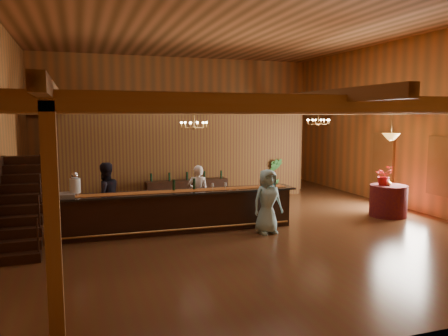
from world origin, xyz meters
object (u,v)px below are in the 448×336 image
object	(u,v)px
raffle_drum	(266,181)
guest	(268,201)
backbar_shelf	(187,191)
pendant_lamp	(391,137)
tasting_bar	(178,211)
chandelier_right	(318,122)
chandelier_left	(194,124)
floor_plant	(273,177)
bartender	(198,194)
staff_second	(105,197)
round_table	(388,201)
beverage_dispenser	(75,185)

from	to	relation	value
raffle_drum	guest	bearing A→B (deg)	-111.45
backbar_shelf	pendant_lamp	distance (m)	6.85
tasting_bar	chandelier_right	bearing A→B (deg)	25.81
tasting_bar	backbar_shelf	size ratio (longest dim) A/B	2.22
pendant_lamp	chandelier_left	bearing A→B (deg)	161.27
backbar_shelf	floor_plant	distance (m)	3.56
backbar_shelf	chandelier_right	world-z (taller)	chandelier_right
chandelier_right	bartender	world-z (taller)	chandelier_right
staff_second	guest	world-z (taller)	staff_second
staff_second	chandelier_right	bearing A→B (deg)	172.03
floor_plant	tasting_bar	bearing A→B (deg)	-138.35
round_table	backbar_shelf	bearing A→B (deg)	143.58
bartender	chandelier_left	bearing A→B (deg)	-74.53
tasting_bar	staff_second	bearing A→B (deg)	159.15
bartender	beverage_dispenser	bearing A→B (deg)	34.27
backbar_shelf	beverage_dispenser	bearing A→B (deg)	-139.86
beverage_dispenser	tasting_bar	bearing A→B (deg)	-2.52
raffle_drum	backbar_shelf	size ratio (longest dim) A/B	0.12
raffle_drum	beverage_dispenser	bearing A→B (deg)	177.50
round_table	floor_plant	bearing A→B (deg)	111.75
staff_second	chandelier_left	bearing A→B (deg)	176.26
staff_second	floor_plant	world-z (taller)	staff_second
tasting_bar	round_table	bearing A→B (deg)	-1.18
chandelier_left	bartender	size ratio (longest dim) A/B	0.49
round_table	guest	xyz separation A→B (m)	(-4.26, -0.62, 0.36)
chandelier_right	pendant_lamp	world-z (taller)	same
pendant_lamp	staff_second	size ratio (longest dim) A/B	0.50
chandelier_left	bartender	distance (m)	2.12
pendant_lamp	chandelier_right	bearing A→B (deg)	105.55
raffle_drum	bartender	world-z (taller)	bartender
pendant_lamp	staff_second	world-z (taller)	pendant_lamp
beverage_dispenser	staff_second	bearing A→B (deg)	40.15
bartender	chandelier_right	bearing A→B (deg)	-136.29
raffle_drum	pendant_lamp	world-z (taller)	pendant_lamp
tasting_bar	raffle_drum	bearing A→B (deg)	-1.15
chandelier_left	floor_plant	bearing A→B (deg)	33.88
raffle_drum	pendant_lamp	size ratio (longest dim) A/B	0.38
beverage_dispenser	round_table	xyz separation A→B (m)	(8.92, -0.39, -0.88)
beverage_dispenser	round_table	distance (m)	8.97
tasting_bar	round_table	size ratio (longest dim) A/B	5.88
raffle_drum	chandelier_left	size ratio (longest dim) A/B	0.43
chandelier_right	floor_plant	distance (m)	2.81
backbar_shelf	floor_plant	bearing A→B (deg)	4.81
raffle_drum	backbar_shelf	distance (m)	4.03
chandelier_left	chandelier_right	bearing A→B (deg)	11.44
chandelier_right	round_table	bearing A→B (deg)	-74.45
bartender	guest	xyz separation A→B (m)	(1.40, -1.64, 0.01)
staff_second	floor_plant	xyz separation A→B (m)	(6.43, 3.40, -0.20)
raffle_drum	chandelier_left	distance (m)	2.78
chandelier_right	floor_plant	xyz separation A→B (m)	(-0.97, 1.57, -2.12)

